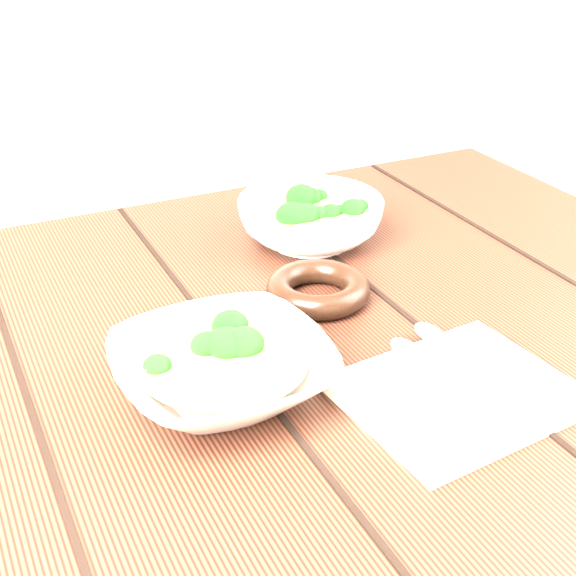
{
  "coord_description": "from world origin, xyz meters",
  "views": [
    {
      "loc": [
        -0.27,
        -0.66,
        1.19
      ],
      "look_at": [
        0.05,
        -0.01,
        0.8
      ],
      "focal_mm": 50.0,
      "sensor_mm": 36.0,
      "label": 1
    }
  ],
  "objects_px": {
    "soup_bowl_front": "(223,369)",
    "trivet": "(318,289)",
    "table": "(244,429)",
    "napkin": "(458,394)",
    "soup_bowl_back": "(310,219)"
  },
  "relations": [
    {
      "from": "soup_bowl_front",
      "to": "trivet",
      "type": "bearing_deg",
      "value": 36.39
    },
    {
      "from": "table",
      "to": "trivet",
      "type": "xyz_separation_m",
      "value": [
        0.11,
        0.04,
        0.13
      ]
    },
    {
      "from": "soup_bowl_front",
      "to": "napkin",
      "type": "bearing_deg",
      "value": -28.38
    },
    {
      "from": "table",
      "to": "soup_bowl_back",
      "type": "relative_size",
      "value": 5.9
    },
    {
      "from": "table",
      "to": "soup_bowl_back",
      "type": "distance_m",
      "value": 0.29
    },
    {
      "from": "napkin",
      "to": "table",
      "type": "bearing_deg",
      "value": 121.31
    },
    {
      "from": "table",
      "to": "napkin",
      "type": "xyz_separation_m",
      "value": [
        0.14,
        -0.19,
        0.13
      ]
    },
    {
      "from": "soup_bowl_back",
      "to": "napkin",
      "type": "distance_m",
      "value": 0.37
    },
    {
      "from": "soup_bowl_back",
      "to": "napkin",
      "type": "height_order",
      "value": "soup_bowl_back"
    },
    {
      "from": "soup_bowl_front",
      "to": "trivet",
      "type": "height_order",
      "value": "soup_bowl_front"
    },
    {
      "from": "soup_bowl_front",
      "to": "trivet",
      "type": "relative_size",
      "value": 1.71
    },
    {
      "from": "soup_bowl_back",
      "to": "napkin",
      "type": "bearing_deg",
      "value": -95.57
    },
    {
      "from": "table",
      "to": "trivet",
      "type": "relative_size",
      "value": 10.25
    },
    {
      "from": "soup_bowl_back",
      "to": "napkin",
      "type": "relative_size",
      "value": 1.01
    },
    {
      "from": "soup_bowl_front",
      "to": "napkin",
      "type": "distance_m",
      "value": 0.22
    }
  ]
}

